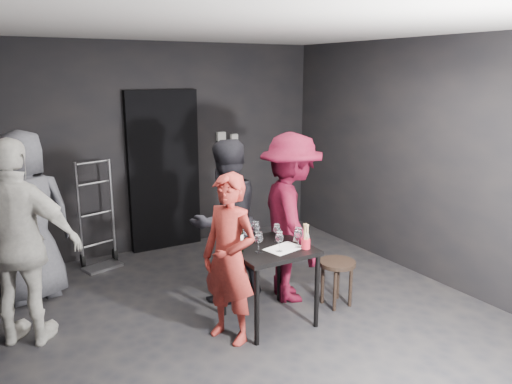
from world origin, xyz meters
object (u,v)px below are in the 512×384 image
stool (337,270)px  bystander_cream (17,223)px  man_maroon (291,205)px  server_red (229,259)px  bystander_grey (26,201)px  tasting_table (269,256)px  woman_black (225,212)px  hand_truck (100,248)px  wine_bottle (239,238)px  breadstick_cup (306,237)px

stool → bystander_cream: size_ratio=0.21×
man_maroon → bystander_cream: size_ratio=0.92×
stool → server_red: 1.29m
bystander_grey → bystander_cream: bearing=72.3°
tasting_table → woman_black: (-0.12, 0.67, 0.28)m
hand_truck → woman_black: 1.95m
hand_truck → bystander_cream: bystander_cream is taller
wine_bottle → breadstick_cup: wine_bottle is taller
woman_black → man_maroon: size_ratio=0.93×
stool → man_maroon: 0.80m
stool → woman_black: woman_black is taller
bystander_cream → wine_bottle: bearing=-169.9°
bystander_grey → breadstick_cup: (2.13, -1.87, -0.19)m
stool → bystander_grey: bystander_grey is taller
stool → breadstick_cup: (-0.51, -0.15, 0.48)m
wine_bottle → stool: bearing=-4.4°
server_red → breadstick_cup: (0.72, -0.11, 0.11)m
tasting_table → server_red: server_red is taller
man_maroon → wine_bottle: 0.83m
stool → man_maroon: (-0.31, 0.39, 0.63)m
stool → server_red: (-1.23, -0.04, 0.37)m
tasting_table → server_red: size_ratio=0.50×
woman_black → bystander_grey: bystander_grey is taller
tasting_table → wine_bottle: wine_bottle is taller
tasting_table → man_maroon: bearing=35.9°
woman_black → bystander_cream: 1.92m
hand_truck → tasting_table: size_ratio=1.74×
hand_truck → wine_bottle: (0.76, -2.19, 0.65)m
hand_truck → breadstick_cup: bearing=-77.4°
tasting_table → server_red: bearing=-168.3°
tasting_table → breadstick_cup: size_ratio=2.96×
bystander_grey → wine_bottle: bystander_grey is taller
breadstick_cup → bystander_cream: bearing=157.4°
server_red → bystander_grey: 2.27m
hand_truck → bystander_grey: bearing=-161.3°
tasting_table → breadstick_cup: 0.40m
server_red → breadstick_cup: bearing=57.1°
woman_black → man_maroon: man_maroon is taller
hand_truck → bystander_grey: bystander_grey is taller
server_red → woman_black: woman_black is taller
server_red → woman_black: size_ratio=0.81×
man_maroon → breadstick_cup: bearing=175.8°
bystander_cream → tasting_table: bearing=-167.5°
wine_bottle → bystander_grey: bearing=133.9°
hand_truck → wine_bottle: size_ratio=3.93×
tasting_table → bystander_grey: 2.53m
stool → bystander_cream: bystander_cream is taller
hand_truck → man_maroon: 2.55m
bystander_cream → bystander_grey: bystander_cream is taller
tasting_table → man_maroon: size_ratio=0.37×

